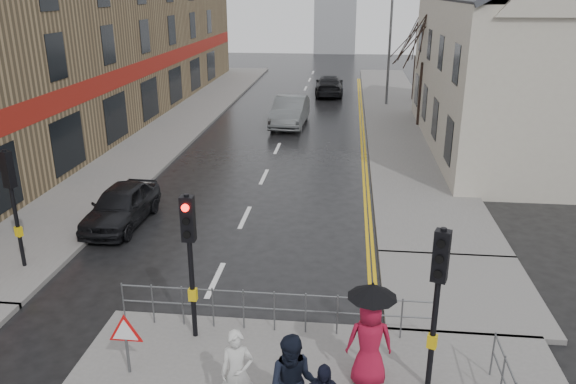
% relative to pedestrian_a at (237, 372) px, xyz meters
% --- Properties ---
extents(ground, '(120.00, 120.00, 0.00)m').
position_rel_pedestrian_a_xyz_m(ground, '(-1.62, 2.03, -0.97)').
color(ground, black).
rests_on(ground, ground).
extents(left_pavement, '(4.00, 44.00, 0.14)m').
position_rel_pedestrian_a_xyz_m(left_pavement, '(-8.12, 25.03, -0.90)').
color(left_pavement, '#605E5B').
rests_on(left_pavement, ground).
extents(right_pavement, '(4.00, 40.00, 0.14)m').
position_rel_pedestrian_a_xyz_m(right_pavement, '(4.88, 27.03, -0.90)').
color(right_pavement, '#605E5B').
rests_on(right_pavement, ground).
extents(pavement_bridge_right, '(4.00, 4.20, 0.14)m').
position_rel_pedestrian_a_xyz_m(pavement_bridge_right, '(4.88, 5.03, -0.90)').
color(pavement_bridge_right, '#605E5B').
rests_on(pavement_bridge_right, ground).
extents(building_left_terrace, '(8.00, 42.00, 10.00)m').
position_rel_pedestrian_a_xyz_m(building_left_terrace, '(-13.62, 24.03, 4.03)').
color(building_left_terrace, olive).
rests_on(building_left_terrace, ground).
extents(building_right_cream, '(9.00, 16.40, 10.10)m').
position_rel_pedestrian_a_xyz_m(building_right_cream, '(10.38, 20.03, 3.81)').
color(building_right_cream, beige).
rests_on(building_right_cream, ground).
extents(traffic_signal_near_left, '(0.28, 0.27, 3.40)m').
position_rel_pedestrian_a_xyz_m(traffic_signal_near_left, '(-1.42, 2.23, 1.48)').
color(traffic_signal_near_left, black).
rests_on(traffic_signal_near_left, near_pavement).
extents(traffic_signal_near_right, '(0.34, 0.33, 3.40)m').
position_rel_pedestrian_a_xyz_m(traffic_signal_near_right, '(3.58, 1.03, 1.48)').
color(traffic_signal_near_right, black).
rests_on(traffic_signal_near_right, near_pavement).
extents(traffic_signal_far_left, '(0.34, 0.33, 3.40)m').
position_rel_pedestrian_a_xyz_m(traffic_signal_far_left, '(-7.12, 5.03, 1.48)').
color(traffic_signal_far_left, black).
rests_on(traffic_signal_far_left, left_pavement).
extents(guard_railing_front, '(7.14, 0.04, 1.00)m').
position_rel_pedestrian_a_xyz_m(guard_railing_front, '(0.33, 2.63, -0.12)').
color(guard_railing_front, '#595B5E').
rests_on(guard_railing_front, near_pavement).
extents(warning_sign, '(0.80, 0.07, 1.35)m').
position_rel_pedestrian_a_xyz_m(warning_sign, '(-2.42, 0.82, 0.07)').
color(warning_sign, '#595B5E').
rests_on(warning_sign, near_pavement).
extents(street_lamp, '(1.83, 0.25, 8.00)m').
position_rel_pedestrian_a_xyz_m(street_lamp, '(4.20, 30.03, 3.73)').
color(street_lamp, '#595B5E').
rests_on(street_lamp, right_pavement).
extents(tree_near, '(2.40, 2.40, 6.58)m').
position_rel_pedestrian_a_xyz_m(tree_near, '(5.88, 24.03, 4.16)').
color(tree_near, black).
rests_on(tree_near, right_pavement).
extents(tree_far, '(2.40, 2.40, 5.64)m').
position_rel_pedestrian_a_xyz_m(tree_far, '(6.38, 32.03, 3.45)').
color(tree_far, black).
rests_on(tree_far, right_pavement).
extents(pedestrian_a, '(0.67, 0.50, 1.67)m').
position_rel_pedestrian_a_xyz_m(pedestrian_a, '(0.00, 0.00, 0.00)').
color(pedestrian_a, beige).
rests_on(pedestrian_a, near_pavement).
extents(pedestrian_with_umbrella, '(0.96, 0.96, 2.19)m').
position_rel_pedestrian_a_xyz_m(pedestrian_with_umbrella, '(2.40, 1.07, 0.32)').
color(pedestrian_with_umbrella, maroon).
rests_on(pedestrian_with_umbrella, near_pavement).
extents(car_parked, '(1.72, 4.02, 1.35)m').
position_rel_pedestrian_a_xyz_m(car_parked, '(-5.62, 8.51, -0.30)').
color(car_parked, black).
rests_on(car_parked, ground).
extents(car_mid, '(1.96, 5.07, 1.65)m').
position_rel_pedestrian_a_xyz_m(car_mid, '(-1.51, 23.56, -0.15)').
color(car_mid, '#515557').
rests_on(car_mid, ground).
extents(car_far, '(2.16, 5.06, 1.45)m').
position_rel_pedestrian_a_xyz_m(car_far, '(0.37, 33.71, -0.25)').
color(car_far, black).
rests_on(car_far, ground).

